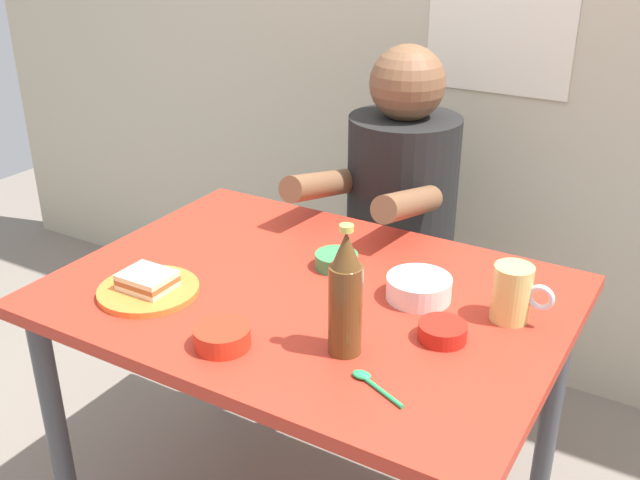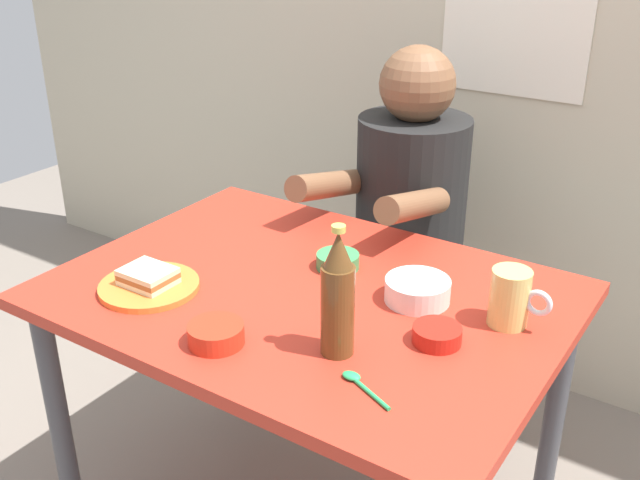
{
  "view_description": "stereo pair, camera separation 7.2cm",
  "coord_description": "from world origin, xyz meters",
  "px_view_note": "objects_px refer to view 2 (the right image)",
  "views": [
    {
      "loc": [
        0.75,
        -1.21,
        1.52
      ],
      "look_at": [
        0.0,
        0.05,
        0.84
      ],
      "focal_mm": 41.33,
      "sensor_mm": 36.0,
      "label": 1
    },
    {
      "loc": [
        0.81,
        -1.17,
        1.52
      ],
      "look_at": [
        0.0,
        0.05,
        0.84
      ],
      "focal_mm": 41.33,
      "sensor_mm": 36.0,
      "label": 2
    }
  ],
  "objects_px": {
    "stool": "(405,312)",
    "sauce_bowl_chili": "(216,333)",
    "person_seated": "(410,189)",
    "beer_mug": "(511,298)",
    "sandwich": "(148,276)",
    "plate_orange": "(149,286)",
    "dining_table": "(308,325)",
    "beer_bottle": "(338,297)"
  },
  "relations": [
    {
      "from": "sauce_bowl_chili",
      "to": "sandwich",
      "type": "bearing_deg",
      "value": 162.56
    },
    {
      "from": "person_seated",
      "to": "plate_orange",
      "type": "distance_m",
      "value": 0.84
    },
    {
      "from": "dining_table",
      "to": "stool",
      "type": "bearing_deg",
      "value": 96.0
    },
    {
      "from": "stool",
      "to": "plate_orange",
      "type": "distance_m",
      "value": 0.94
    },
    {
      "from": "stool",
      "to": "sandwich",
      "type": "xyz_separation_m",
      "value": [
        -0.22,
        -0.82,
        0.42
      ]
    },
    {
      "from": "beer_mug",
      "to": "sandwich",
      "type": "bearing_deg",
      "value": -157.44
    },
    {
      "from": "stool",
      "to": "beer_bottle",
      "type": "xyz_separation_m",
      "value": [
        0.25,
        -0.8,
        0.51
      ]
    },
    {
      "from": "sandwich",
      "to": "plate_orange",
      "type": "bearing_deg",
      "value": 0.0
    },
    {
      "from": "person_seated",
      "to": "sauce_bowl_chili",
      "type": "relative_size",
      "value": 6.54
    },
    {
      "from": "dining_table",
      "to": "plate_orange",
      "type": "relative_size",
      "value": 5.0
    },
    {
      "from": "beer_bottle",
      "to": "sauce_bowl_chili",
      "type": "height_order",
      "value": "beer_bottle"
    },
    {
      "from": "beer_mug",
      "to": "beer_bottle",
      "type": "relative_size",
      "value": 0.48
    },
    {
      "from": "dining_table",
      "to": "sauce_bowl_chili",
      "type": "relative_size",
      "value": 10.0
    },
    {
      "from": "stool",
      "to": "sandwich",
      "type": "height_order",
      "value": "sandwich"
    },
    {
      "from": "plate_orange",
      "to": "beer_mug",
      "type": "bearing_deg",
      "value": 22.56
    },
    {
      "from": "sandwich",
      "to": "beer_mug",
      "type": "height_order",
      "value": "beer_mug"
    },
    {
      "from": "beer_mug",
      "to": "sauce_bowl_chili",
      "type": "height_order",
      "value": "beer_mug"
    },
    {
      "from": "stool",
      "to": "sauce_bowl_chili",
      "type": "height_order",
      "value": "sauce_bowl_chili"
    },
    {
      "from": "person_seated",
      "to": "dining_table",
      "type": "bearing_deg",
      "value": -83.9
    },
    {
      "from": "dining_table",
      "to": "beer_bottle",
      "type": "bearing_deg",
      "value": -42.82
    },
    {
      "from": "beer_bottle",
      "to": "sandwich",
      "type": "bearing_deg",
      "value": -177.56
    },
    {
      "from": "stool",
      "to": "plate_orange",
      "type": "xyz_separation_m",
      "value": [
        -0.22,
        -0.82,
        0.4
      ]
    },
    {
      "from": "person_seated",
      "to": "plate_orange",
      "type": "xyz_separation_m",
      "value": [
        -0.22,
        -0.81,
        -0.02
      ]
    },
    {
      "from": "plate_orange",
      "to": "sandwich",
      "type": "relative_size",
      "value": 2.0
    },
    {
      "from": "sandwich",
      "to": "sauce_bowl_chili",
      "type": "xyz_separation_m",
      "value": [
        0.27,
        -0.08,
        -0.01
      ]
    },
    {
      "from": "sauce_bowl_chili",
      "to": "person_seated",
      "type": "bearing_deg",
      "value": 92.66
    },
    {
      "from": "stool",
      "to": "sauce_bowl_chili",
      "type": "xyz_separation_m",
      "value": [
        0.04,
        -0.91,
        0.41
      ]
    },
    {
      "from": "dining_table",
      "to": "beer_bottle",
      "type": "xyz_separation_m",
      "value": [
        0.19,
        -0.17,
        0.21
      ]
    },
    {
      "from": "dining_table",
      "to": "person_seated",
      "type": "height_order",
      "value": "person_seated"
    },
    {
      "from": "dining_table",
      "to": "person_seated",
      "type": "relative_size",
      "value": 1.53
    },
    {
      "from": "person_seated",
      "to": "beer_mug",
      "type": "distance_m",
      "value": 0.71
    },
    {
      "from": "plate_orange",
      "to": "stool",
      "type": "bearing_deg",
      "value": 74.75
    },
    {
      "from": "person_seated",
      "to": "sandwich",
      "type": "bearing_deg",
      "value": -105.45
    },
    {
      "from": "person_seated",
      "to": "beer_mug",
      "type": "relative_size",
      "value": 5.71
    },
    {
      "from": "stool",
      "to": "beer_mug",
      "type": "distance_m",
      "value": 0.85
    },
    {
      "from": "beer_mug",
      "to": "dining_table",
      "type": "bearing_deg",
      "value": -166.27
    },
    {
      "from": "person_seated",
      "to": "beer_mug",
      "type": "bearing_deg",
      "value": -46.68
    },
    {
      "from": "beer_bottle",
      "to": "sauce_bowl_chili",
      "type": "xyz_separation_m",
      "value": [
        -0.21,
        -0.1,
        -0.1
      ]
    },
    {
      "from": "person_seated",
      "to": "stool",
      "type": "bearing_deg",
      "value": 90.0
    },
    {
      "from": "person_seated",
      "to": "beer_bottle",
      "type": "relative_size",
      "value": 2.75
    },
    {
      "from": "dining_table",
      "to": "sandwich",
      "type": "xyz_separation_m",
      "value": [
        -0.29,
        -0.19,
        0.13
      ]
    },
    {
      "from": "dining_table",
      "to": "beer_bottle",
      "type": "height_order",
      "value": "beer_bottle"
    }
  ]
}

